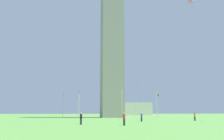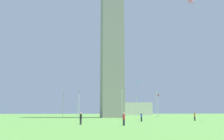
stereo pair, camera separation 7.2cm
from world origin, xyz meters
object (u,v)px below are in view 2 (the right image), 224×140
flagpole_n (122,102)px  person_orange_shirt (195,117)px  kite_pink_delta (192,1)px  flagpole_sw (77,105)px  flagpole_se (136,105)px  distant_building (130,109)px  flagpole_s (105,105)px  person_black_shirt (81,119)px  flagpole_ne (156,103)px  flagpole_w (63,104)px  person_blue_shirt (141,117)px  flagpole_e (158,104)px  obelisk_monument (112,22)px  kite_cyan_diamond (138,81)px  flagpole_nw (79,103)px  person_red_shirt (124,119)px

flagpole_n → person_orange_shirt: 18.44m
kite_pink_delta → flagpole_sw: bearing=-143.6°
flagpole_se → distant_building: size_ratio=0.25×
flagpole_s → person_black_shirt: bearing=-11.5°
flagpole_se → flagpole_s: bearing=-112.5°
flagpole_sw → flagpole_ne: bearing=45.0°
flagpole_w → person_blue_shirt: (30.12, 14.96, -3.20)m
person_black_shirt → person_orange_shirt: bearing=-62.4°
flagpole_e → flagpole_w: same height
obelisk_monument → kite_cyan_diamond: bearing=13.1°
person_blue_shirt → kite_pink_delta: bearing=-90.9°
flagpole_w → flagpole_nw: 11.15m
obelisk_monument → flagpole_nw: bearing=-44.8°
flagpole_w → flagpole_nw: (10.30, 4.27, 0.00)m
person_red_shirt → distant_building: 106.75m
person_orange_shirt → flagpole_sw: bearing=5.6°
flagpole_s → person_blue_shirt: size_ratio=4.41×
flagpole_s → person_red_shirt: size_ratio=4.40×
person_black_shirt → kite_pink_delta: 40.06m
distant_building → person_red_shirt: bearing=-14.2°
flagpole_ne → person_black_shirt: (29.00, -21.27, -3.20)m
distant_building → person_orange_shirt: bearing=-5.7°
person_black_shirt → kite_cyan_diamond: bearing=-30.0°
kite_cyan_diamond → flagpole_se: bearing=165.9°
flagpole_n → flagpole_s: (-29.14, 0.00, 0.00)m
flagpole_n → flagpole_nw: size_ratio=1.00×
person_black_shirt → flagpole_e: bearing=-30.9°
person_orange_shirt → obelisk_monument: bearing=-1.7°
person_black_shirt → kite_pink_delta: (-15.35, 25.89, 26.44)m
flagpole_se → person_orange_shirt: bearing=2.0°
person_black_shirt → person_orange_shirt: person_orange_shirt is taller
flagpole_s → flagpole_se: bearing=67.5°
flagpole_s → person_blue_shirt: flagpole_s is taller
flagpole_s → obelisk_monument: bearing=-0.0°
person_black_shirt → flagpole_s: bearing=-9.4°
flagpole_ne → flagpole_se: same height
flagpole_n → flagpole_sw: size_ratio=1.00×
obelisk_monument → flagpole_w: 29.82m
person_red_shirt → person_blue_shirt: (-12.40, 5.95, -0.00)m
flagpole_e → distant_building: size_ratio=0.25×
flagpole_sw → person_red_shirt: bearing=5.1°
obelisk_monument → distant_building: obelisk_monument is taller
flagpole_ne → person_black_shirt: 36.11m
flagpole_w → person_blue_shirt: flagpole_w is taller
flagpole_n → flagpole_sw: bearing=-157.5°
kite_pink_delta → person_blue_shirt: bearing=-67.0°
flagpole_sw → person_black_shirt: bearing=-0.8°
flagpole_e → person_red_shirt: 47.16m
flagpole_ne → kite_cyan_diamond: kite_cyan_diamond is taller
person_red_shirt → kite_cyan_diamond: (-26.62, 9.27, 8.32)m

